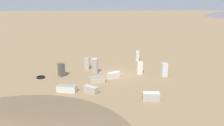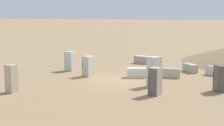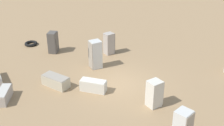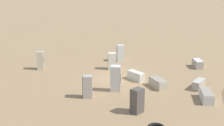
# 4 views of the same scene
# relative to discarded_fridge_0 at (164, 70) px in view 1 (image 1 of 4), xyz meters

# --- Properties ---
(ground_plane) EXTENTS (1000.00, 1000.00, 0.00)m
(ground_plane) POSITION_rel_discarded_fridge_0_xyz_m (5.53, -1.82, -0.82)
(ground_plane) COLOR #937551
(discarded_fridge_0) EXTENTS (0.73, 0.71, 1.63)m
(discarded_fridge_0) POSITION_rel_discarded_fridge_0_xyz_m (0.00, 0.00, 0.00)
(discarded_fridge_0) COLOR silver
(discarded_fridge_0) RESTS_ON ground_plane
(discarded_fridge_1) EXTENTS (0.69, 0.77, 1.61)m
(discarded_fridge_1) POSITION_rel_discarded_fridge_0_xyz_m (9.09, -4.63, -0.01)
(discarded_fridge_1) COLOR #A89E93
(discarded_fridge_1) RESTS_ON ground_plane
(discarded_fridge_2) EXTENTS (1.63, 1.18, 0.72)m
(discarded_fridge_2) POSITION_rel_discarded_fridge_0_xyz_m (6.15, -0.19, -0.46)
(discarded_fridge_2) COLOR beige
(discarded_fridge_2) RESTS_ON ground_plane
(discarded_fridge_3) EXTENTS (0.80, 0.87, 1.54)m
(discarded_fridge_3) POSITION_rel_discarded_fridge_0_xyz_m (2.64, -1.43, -0.05)
(discarded_fridge_3) COLOR beige
(discarded_fridge_3) RESTS_ON ground_plane
(discarded_fridge_4) EXTENTS (1.81, 1.02, 0.68)m
(discarded_fridge_4) POSITION_rel_discarded_fridge_0_xyz_m (8.23, 0.97, -0.48)
(discarded_fridge_4) COLOR #B2A88E
(discarded_fridge_4) RESTS_ON ground_plane
(discarded_fridge_5) EXTENTS (2.06, 1.30, 0.68)m
(discarded_fridge_5) POSITION_rel_discarded_fridge_0_xyz_m (11.44, 3.30, -0.48)
(discarded_fridge_5) COLOR silver
(discarded_fridge_5) RESTS_ON ground_plane
(discarded_fridge_6) EXTENTS (0.91, 0.94, 1.59)m
(discarded_fridge_6) POSITION_rel_discarded_fridge_0_xyz_m (12.28, -1.96, -0.02)
(discarded_fridge_6) COLOR #4C4742
(discarded_fridge_6) RESTS_ON ground_plane
(discarded_fridge_7) EXTENTS (1.46, 1.48, 0.67)m
(discarded_fridge_7) POSITION_rel_discarded_fridge_0_xyz_m (9.10, 3.92, -0.48)
(discarded_fridge_7) COLOR #A89E93
(discarded_fridge_7) RESTS_ON ground_plane
(discarded_fridge_8) EXTENTS (0.87, 0.92, 1.93)m
(discarded_fridge_8) POSITION_rel_discarded_fridge_0_xyz_m (8.22, -2.39, 0.15)
(discarded_fridge_8) COLOR silver
(discarded_fridge_8) RESTS_ON ground_plane
(discarded_fridge_9) EXTENTS (1.61, 0.94, 0.74)m
(discarded_fridge_9) POSITION_rel_discarded_fridge_0_xyz_m (3.86, 6.55, -0.45)
(discarded_fridge_9) COLOR #A89E93
(discarded_fridge_9) RESTS_ON ground_plane
(discarded_fridge_10) EXTENTS (0.58, 0.62, 1.67)m
(discarded_fridge_10) POSITION_rel_discarded_fridge_0_xyz_m (1.24, -7.87, 0.02)
(discarded_fridge_10) COLOR #B2A88E
(discarded_fridge_10) RESTS_ON ground_plane
(scrap_tire) EXTENTS (1.00, 1.00, 0.21)m
(scrap_tire) POSITION_rel_discarded_fridge_0_xyz_m (14.68, -1.56, -0.71)
(scrap_tire) COLOR black
(scrap_tire) RESTS_ON ground_plane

